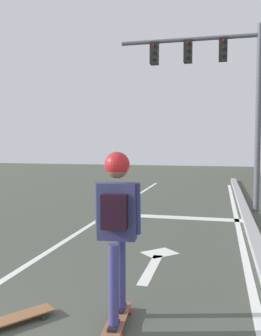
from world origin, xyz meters
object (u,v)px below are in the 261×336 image
(skateboard, at_px, (117,319))
(traffic_signal_mast, at_px, (217,77))
(skater, at_px, (117,212))
(spare_skateboard, at_px, (14,319))

(skateboard, distance_m, traffic_signal_mast, 8.32)
(traffic_signal_mast, bearing_deg, skater, -97.17)
(spare_skateboard, bearing_deg, skater, 12.60)
(skateboard, relative_size, skater, 0.45)
(skateboard, height_order, skater, skater)
(spare_skateboard, xyz_separation_m, traffic_signal_mast, (2.02, 7.60, 3.79))
(spare_skateboard, distance_m, traffic_signal_mast, 8.73)
(skateboard, distance_m, spare_skateboard, 1.12)
(skater, distance_m, traffic_signal_mast, 7.87)
(spare_skateboard, relative_size, traffic_signal_mast, 0.16)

